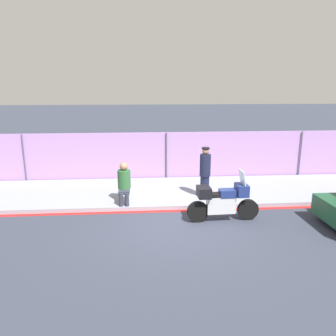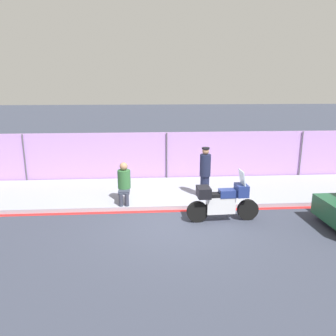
% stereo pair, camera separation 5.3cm
% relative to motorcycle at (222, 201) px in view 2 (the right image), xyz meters
% --- Properties ---
extents(ground_plane, '(120.00, 120.00, 0.00)m').
position_rel_motorcycle_xyz_m(ground_plane, '(-1.33, -0.18, -0.62)').
color(ground_plane, '#333847').
extents(sidewalk, '(42.11, 3.33, 0.13)m').
position_rel_motorcycle_xyz_m(sidewalk, '(-1.33, 2.61, -0.55)').
color(sidewalk, '#8E93A3').
rests_on(sidewalk, ground_plane).
extents(curb_paint_stripe, '(42.11, 0.18, 0.01)m').
position_rel_motorcycle_xyz_m(curb_paint_stripe, '(-1.33, 0.85, -0.61)').
color(curb_paint_stripe, red).
rests_on(curb_paint_stripe, ground_plane).
extents(storefront_fence, '(40.00, 0.17, 2.01)m').
position_rel_motorcycle_xyz_m(storefront_fence, '(-1.33, 4.36, 0.39)').
color(storefront_fence, '#AD7FC6').
rests_on(storefront_fence, ground_plane).
extents(motorcycle, '(2.12, 0.55, 1.51)m').
position_rel_motorcycle_xyz_m(motorcycle, '(0.00, 0.00, 0.00)').
color(motorcycle, black).
rests_on(motorcycle, ground_plane).
extents(officer_standing, '(0.37, 0.37, 1.72)m').
position_rel_motorcycle_xyz_m(officer_standing, '(-0.20, 1.74, 0.40)').
color(officer_standing, '#191E38').
rests_on(officer_standing, sidewalk).
extents(person_seated_on_curb, '(0.42, 0.70, 1.33)m').
position_rel_motorcycle_xyz_m(person_seated_on_curb, '(-2.91, 1.41, 0.25)').
color(person_seated_on_curb, '#2D3342').
rests_on(person_seated_on_curb, sidewalk).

